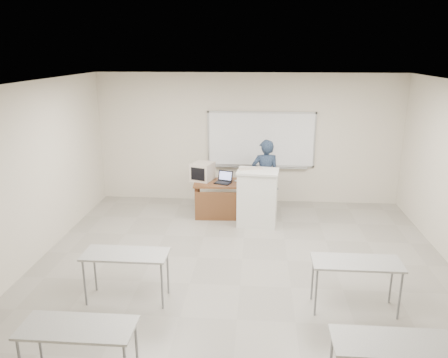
# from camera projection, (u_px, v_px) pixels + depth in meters

# --- Properties ---
(floor) EXTENTS (7.00, 8.00, 0.01)m
(floor) POSITION_uv_depth(u_px,v_px,m) (240.00, 286.00, 6.71)
(floor) COLOR gray
(floor) RESTS_ON ground
(whiteboard) EXTENTS (2.48, 0.10, 1.31)m
(whiteboard) POSITION_uv_depth(u_px,v_px,m) (261.00, 140.00, 10.06)
(whiteboard) COLOR white
(whiteboard) RESTS_ON floor
(student_desks) EXTENTS (4.40, 2.20, 0.73)m
(student_desks) POSITION_uv_depth(u_px,v_px,m) (236.00, 294.00, 5.23)
(student_desks) COLOR #AFAEAA
(student_desks) RESTS_ON floor
(instructor_desk) EXTENTS (1.44, 0.72, 0.75)m
(instructor_desk) POSITION_uv_depth(u_px,v_px,m) (227.00, 193.00, 9.33)
(instructor_desk) COLOR brown
(instructor_desk) RESTS_ON floor
(podium) EXTENTS (0.82, 0.60, 1.16)m
(podium) POSITION_uv_depth(u_px,v_px,m) (257.00, 198.00, 8.91)
(podium) COLOR beige
(podium) RESTS_ON floor
(crt_monitor) EXTENTS (0.42, 0.47, 0.40)m
(crt_monitor) POSITION_uv_depth(u_px,v_px,m) (203.00, 171.00, 9.48)
(crt_monitor) COLOR #BDAD9D
(crt_monitor) RESTS_ON instructor_desk
(laptop) EXTENTS (0.33, 0.30, 0.24)m
(laptop) POSITION_uv_depth(u_px,v_px,m) (223.00, 180.00, 9.33)
(laptop) COLOR black
(laptop) RESTS_ON instructor_desk
(mouse) EXTENTS (0.12, 0.10, 0.04)m
(mouse) POSITION_uv_depth(u_px,v_px,m) (237.00, 181.00, 9.40)
(mouse) COLOR #B7BBBF
(mouse) RESTS_ON instructor_desk
(keyboard) EXTENTS (0.49, 0.29, 0.03)m
(keyboard) POSITION_uv_depth(u_px,v_px,m) (251.00, 169.00, 8.83)
(keyboard) COLOR #BDAD9D
(keyboard) RESTS_ON podium
(presenter) EXTENTS (0.65, 0.47, 1.65)m
(presenter) POSITION_uv_depth(u_px,v_px,m) (265.00, 177.00, 9.50)
(presenter) COLOR black
(presenter) RESTS_ON floor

